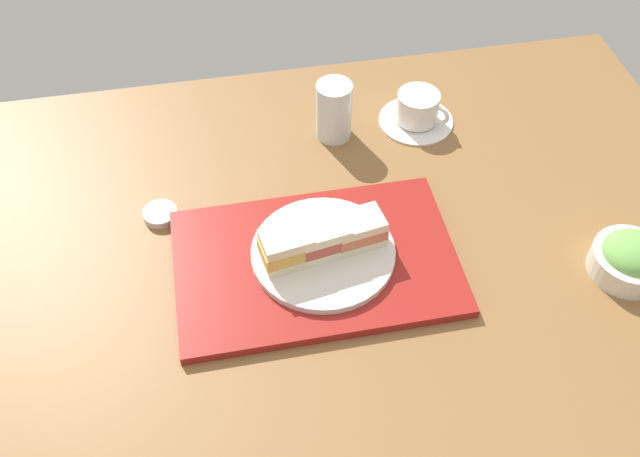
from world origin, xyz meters
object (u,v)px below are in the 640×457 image
sandwich_plate (323,253)px  salad_bowl (630,258)px  sandwich_far (358,230)px  small_sauce_dish (160,214)px  sandwich_near (287,248)px  coffee_cup (418,110)px  drinking_glass (334,111)px  sandwich_middle (323,239)px

sandwich_plate → salad_bowl: (47.09, -10.63, 0.68)cm
salad_bowl → sandwich_far: bearing=164.4°
sandwich_far → small_sauce_dish: bearing=156.3°
sandwich_plate → sandwich_near: sandwich_near is taller
small_sauce_dish → sandwich_near: bearing=-38.6°
coffee_cup → small_sauce_dish: (-49.52, -15.85, -2.06)cm
coffee_cup → sandwich_plate: bearing=-128.4°
sandwich_near → drinking_glass: size_ratio=0.77×
sandwich_plate → coffee_cup: size_ratio=1.61×
sandwich_far → sandwich_middle: bearing=-171.1°
sandwich_far → small_sauce_dish: sandwich_far is taller
coffee_cup → salad_bowl: bearing=-60.9°
sandwich_near → coffee_cup: bearing=46.3°
sandwich_near → salad_bowl: (52.94, -9.71, -2.87)cm
sandwich_far → sandwich_near: bearing=-171.1°
coffee_cup → sandwich_middle: bearing=-128.4°
drinking_glass → small_sauce_dish: size_ratio=1.98×
sandwich_middle → drinking_glass: 30.92cm
sandwich_middle → sandwich_near: bearing=-171.1°
sandwich_middle → drinking_glass: (7.75, 29.93, -0.02)cm
sandwich_far → coffee_cup: 34.91cm
salad_bowl → sandwich_near: bearing=169.6°
sandwich_middle → sandwich_far: bearing=8.9°
sandwich_middle → salad_bowl: size_ratio=0.70×
sandwich_far → small_sauce_dish: 34.40cm
sandwich_middle → small_sauce_dish: bearing=150.0°
drinking_glass → small_sauce_dish: bearing=-155.2°
sandwich_plate → sandwich_middle: 3.43cm
sandwich_plate → sandwich_far: sandwich_far is taller
sandwich_middle → coffee_cup: bearing=51.6°
salad_bowl → coffee_cup: 47.07cm
sandwich_near → drinking_glass: 33.72cm
sandwich_middle → salad_bowl: 48.35cm
sandwich_far → small_sauce_dish: (-31.18, 13.72, -4.82)cm
sandwich_near → small_sauce_dish: size_ratio=1.53×
drinking_glass → salad_bowl: bearing=-45.9°
sandwich_near → drinking_glass: (13.59, 30.85, -0.15)cm
sandwich_plate → salad_bowl: salad_bowl is taller
sandwich_middle → salad_bowl: (47.09, -10.63, -2.74)cm
sandwich_near → coffee_cup: (30.03, 31.41, -3.08)cm
sandwich_plate → sandwich_near: bearing=-171.1°
coffee_cup → sandwich_near: bearing=-133.7°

